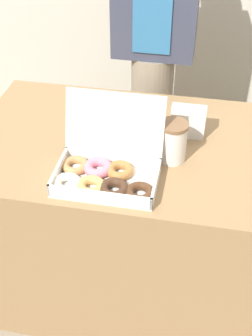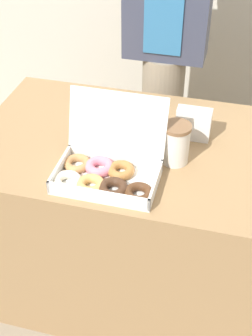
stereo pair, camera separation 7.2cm
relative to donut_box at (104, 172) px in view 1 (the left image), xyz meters
name	(u,v)px [view 1 (the left image)]	position (x,y,z in m)	size (l,w,h in m)	color
ground_plane	(130,278)	(0.04, 0.22, -0.79)	(14.00, 14.00, 0.00)	gray
table	(130,219)	(0.04, 0.22, -0.42)	(1.16, 0.73, 0.76)	#99754C
donut_box	(104,172)	(0.00, 0.00, 0.00)	(0.36, 0.28, 0.24)	white
coffee_cup	(173,142)	(0.20, 0.15, 0.04)	(0.10, 0.10, 0.14)	silver
napkin_holder	(188,122)	(0.23, 0.31, 0.02)	(0.12, 0.05, 0.12)	silver
person_customer	(153,43)	(0.04, 0.76, 0.11)	(0.35, 0.20, 1.60)	gray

